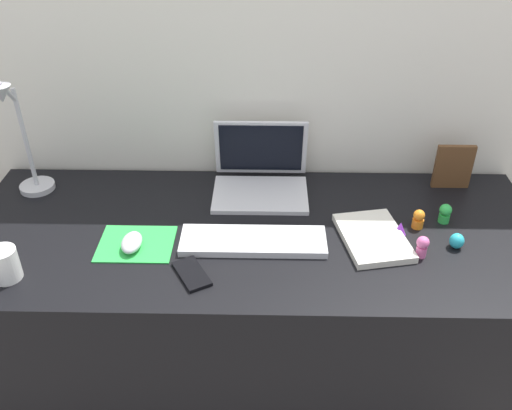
{
  "coord_description": "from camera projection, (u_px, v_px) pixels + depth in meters",
  "views": [
    {
      "loc": [
        0.03,
        -1.32,
        1.7
      ],
      "look_at": [
        0.01,
        0.0,
        0.83
      ],
      "focal_mm": 39.15,
      "sensor_mm": 36.0,
      "label": 1
    }
  ],
  "objects": [
    {
      "name": "mouse",
      "position": [
        132.0,
        242.0,
        1.55
      ],
      "size": [
        0.06,
        0.1,
        0.03
      ],
      "primitive_type": "ellipsoid",
      "color": "silver",
      "rests_on": "mousepad"
    },
    {
      "name": "back_wall",
      "position": [
        256.0,
        145.0,
        1.9
      ],
      "size": [
        2.9,
        0.05,
        1.65
      ],
      "primitive_type": "cube",
      "color": "silver",
      "rests_on": "ground_plane"
    },
    {
      "name": "cell_phone",
      "position": [
        192.0,
        274.0,
        1.46
      ],
      "size": [
        0.12,
        0.14,
        0.01
      ],
      "primitive_type": "cube",
      "rotation": [
        0.0,
        0.0,
        0.51
      ],
      "color": "black",
      "rests_on": "desk"
    },
    {
      "name": "keyboard",
      "position": [
        253.0,
        241.0,
        1.57
      ],
      "size": [
        0.41,
        0.13,
        0.02
      ],
      "primitive_type": "cube",
      "color": "silver",
      "rests_on": "desk"
    },
    {
      "name": "desk",
      "position": [
        254.0,
        322.0,
        1.83
      ],
      "size": [
        1.7,
        0.69,
        0.74
      ],
      "primitive_type": "cube",
      "color": "black",
      "rests_on": "ground_plane"
    },
    {
      "name": "toy_figurine_purple",
      "position": [
        400.0,
        228.0,
        1.6
      ],
      "size": [
        0.04,
        0.04,
        0.04
      ],
      "primitive_type": "cone",
      "color": "purple",
      "rests_on": "desk"
    },
    {
      "name": "toy_figurine_orange",
      "position": [
        418.0,
        219.0,
        1.63
      ],
      "size": [
        0.03,
        0.03,
        0.06
      ],
      "color": "orange",
      "rests_on": "desk"
    },
    {
      "name": "mousepad",
      "position": [
        136.0,
        244.0,
        1.57
      ],
      "size": [
        0.21,
        0.17,
        0.0
      ],
      "primitive_type": "cube",
      "color": "green",
      "rests_on": "desk"
    },
    {
      "name": "toy_figurine_cyan",
      "position": [
        457.0,
        241.0,
        1.55
      ],
      "size": [
        0.04,
        0.04,
        0.04
      ],
      "primitive_type": "ellipsoid",
      "color": "#28B7CC",
      "rests_on": "desk"
    },
    {
      "name": "desk_lamp",
      "position": [
        21.0,
        143.0,
        1.69
      ],
      "size": [
        0.11,
        0.16,
        0.4
      ],
      "color": "#B7B7BC",
      "rests_on": "desk"
    },
    {
      "name": "laptop",
      "position": [
        261.0,
        174.0,
        1.8
      ],
      "size": [
        0.3,
        0.25,
        0.21
      ],
      "color": "silver",
      "rests_on": "desk"
    },
    {
      "name": "toy_figurine_green",
      "position": [
        445.0,
        213.0,
        1.65
      ],
      "size": [
        0.04,
        0.04,
        0.06
      ],
      "color": "green",
      "rests_on": "desk"
    },
    {
      "name": "ground_plane",
      "position": [
        254.0,
        394.0,
        2.04
      ],
      "size": [
        6.0,
        6.0,
        0.0
      ],
      "primitive_type": "plane",
      "color": "slate"
    },
    {
      "name": "toy_figurine_pink",
      "position": [
        422.0,
        246.0,
        1.51
      ],
      "size": [
        0.03,
        0.03,
        0.06
      ],
      "color": "pink",
      "rests_on": "desk"
    },
    {
      "name": "picture_frame",
      "position": [
        453.0,
        167.0,
        1.79
      ],
      "size": [
        0.12,
        0.02,
        0.15
      ],
      "primitive_type": "cube",
      "color": "brown",
      "rests_on": "desk"
    },
    {
      "name": "coffee_mug",
      "position": [
        4.0,
        264.0,
        1.43
      ],
      "size": [
        0.08,
        0.08,
        0.09
      ],
      "primitive_type": "cylinder",
      "color": "white",
      "rests_on": "desk"
    },
    {
      "name": "notebook_pad",
      "position": [
        373.0,
        237.0,
        1.58
      ],
      "size": [
        0.21,
        0.27,
        0.02
      ],
      "primitive_type": "cube",
      "rotation": [
        0.0,
        0.0,
        0.19
      ],
      "color": "silver",
      "rests_on": "desk"
    }
  ]
}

